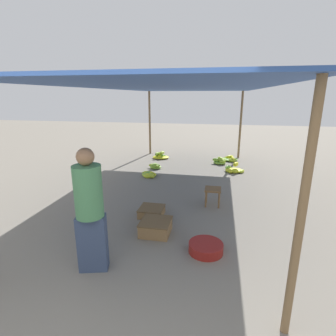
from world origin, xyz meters
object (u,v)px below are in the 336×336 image
crate_near (156,227)px  basin_black (206,248)px  banana_pile_right_1 (220,161)px  crate_mid (152,211)px  vendor_foreground (90,210)px  stool (213,192)px  banana_pile_left_1 (155,166)px  banana_pile_left_0 (149,175)px  banana_pile_left_2 (160,156)px  banana_pile_right_0 (234,169)px  banana_pile_right_2 (230,159)px

crate_near → basin_black: bearing=-24.4°
basin_black → banana_pile_right_1: bearing=88.2°
crate_near → crate_mid: size_ratio=1.08×
crate_mid → vendor_foreground: bearing=-101.5°
stool → banana_pile_left_1: bearing=126.4°
banana_pile_right_1 → banana_pile_left_1: bearing=-152.9°
banana_pile_right_1 → banana_pile_left_0: bearing=-136.2°
stool → basin_black: stool is taller
basin_black → banana_pile_left_2: (-2.03, 5.83, 0.02)m
banana_pile_right_0 → banana_pile_right_2: bearing=93.0°
banana_pile_left_1 → banana_pile_right_2: size_ratio=0.72×
banana_pile_left_2 → stool: bearing=-62.9°
stool → banana_pile_right_1: (0.13, 3.65, -0.21)m
banana_pile_right_0 → crate_mid: 3.86m
banana_pile_left_2 → banana_pile_right_1: banana_pile_left_2 is taller
banana_pile_left_2 → crate_mid: size_ratio=1.28×
vendor_foreground → basin_black: 1.81m
vendor_foreground → banana_pile_left_1: (-0.41, 5.09, -0.79)m
stool → banana_pile_left_2: (-2.06, 4.03, -0.22)m
basin_black → crate_near: bearing=155.6°
banana_pile_right_1 → crate_near: 5.16m
banana_pile_left_2 → crate_near: (1.15, -5.44, 0.02)m
banana_pile_left_2 → banana_pile_left_1: bearing=-84.1°
banana_pile_left_1 → banana_pile_right_1: size_ratio=0.86×
stool → crate_near: bearing=-123.1°
banana_pile_left_1 → crate_mid: banana_pile_left_1 is taller
banana_pile_right_1 → crate_mid: banana_pile_right_1 is taller
stool → banana_pile_left_0: 2.56m
crate_mid → banana_pile_right_0: bearing=63.5°
stool → crate_mid: stool is taller
stool → banana_pile_left_1: 3.24m
banana_pile_right_2 → crate_near: 5.75m
basin_black → banana_pile_left_1: banana_pile_left_1 is taller
basin_black → banana_pile_right_1: (0.17, 5.45, 0.02)m
basin_black → banana_pile_left_1: size_ratio=1.21×
banana_pile_right_0 → banana_pile_left_2: bearing=153.3°
basin_black → banana_pile_left_1: bearing=113.1°
banana_pile_right_1 → banana_pile_right_2: (0.35, 0.52, -0.03)m
basin_black → banana_pile_right_1: size_ratio=1.04×
banana_pile_left_1 → vendor_foreground: bearing=-85.4°
stool → banana_pile_right_0: (0.56, 2.71, -0.23)m
basin_black → banana_pile_right_0: banana_pile_right_0 is taller
banana_pile_right_0 → banana_pile_right_1: 1.03m
banana_pile_right_0 → crate_mid: banana_pile_right_0 is taller
basin_black → banana_pile_left_2: bearing=109.2°
basin_black → banana_pile_left_0: size_ratio=1.02×
stool → banana_pile_right_1: size_ratio=0.76×
banana_pile_left_1 → crate_near: (1.00, -4.01, 0.03)m
banana_pile_right_2 → crate_mid: (-1.65, -4.92, 0.02)m
banana_pile_left_0 → stool: bearing=-42.7°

